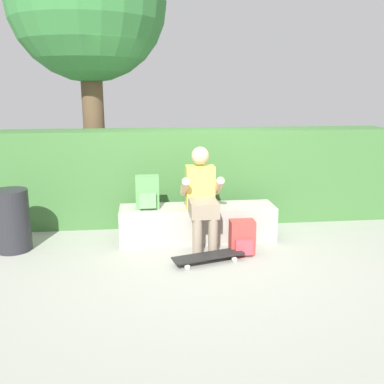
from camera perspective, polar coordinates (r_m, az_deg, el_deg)
ground_plane at (r=5.03m, az=1.33°, el=-7.98°), size 24.00×24.00×0.00m
bench_main at (r=5.35m, az=0.73°, el=-4.17°), size 1.92×0.47×0.43m
person_skater at (r=5.03m, az=1.30°, el=-0.36°), size 0.49×0.62×1.18m
skateboard_near_person at (r=4.70m, az=2.22°, el=-8.59°), size 0.82×0.41×0.09m
backpack_on_bench at (r=5.19m, az=-5.99°, el=-0.09°), size 0.28×0.23×0.40m
backpack_on_ground at (r=4.93m, az=6.72°, el=-6.12°), size 0.28×0.23×0.40m
hedge_row at (r=6.02m, az=-0.88°, el=2.17°), size 5.77×0.59×1.31m
tree_behind_bench at (r=6.72m, az=-13.81°, el=23.24°), size 2.23×2.23×4.17m
trash_bin at (r=5.39m, az=-22.95°, el=-3.52°), size 0.41×0.41×0.73m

